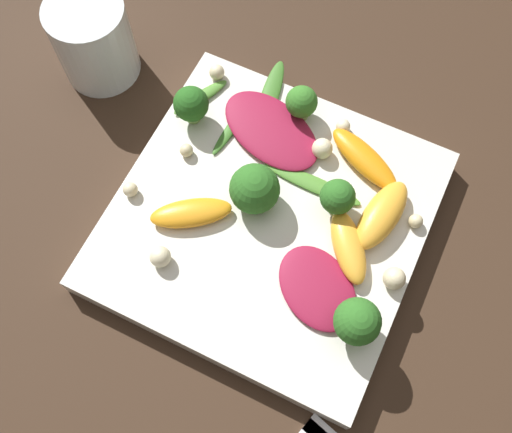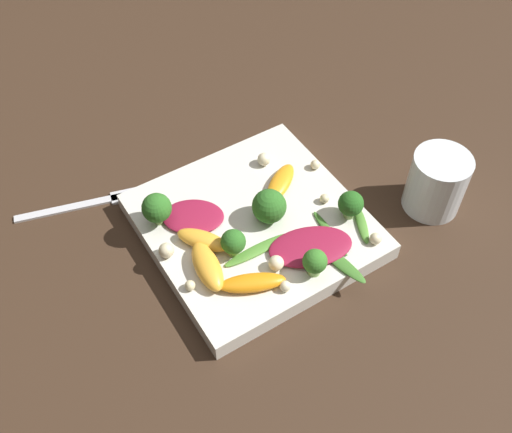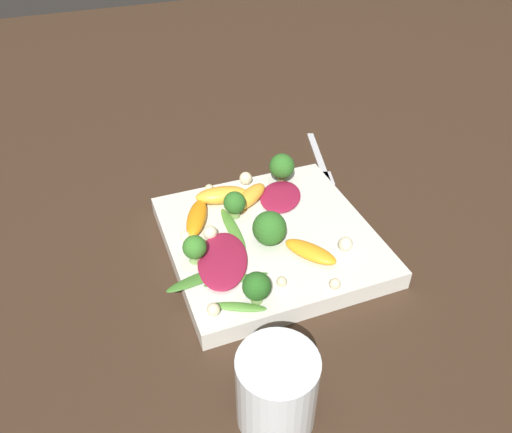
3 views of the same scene
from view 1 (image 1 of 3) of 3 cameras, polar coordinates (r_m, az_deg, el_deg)
The scene contains 26 objects.
ground_plane at distance 0.54m, azimuth 1.15°, elevation -0.95°, with size 2.40×2.40×0.00m, color #382619.
plate at distance 0.53m, azimuth 1.18°, elevation -0.44°, with size 0.26×0.26×0.03m.
drinking_glass at distance 0.62m, azimuth -15.20°, elevation 15.90°, with size 0.08×0.08×0.08m.
radicchio_leaf_0 at distance 0.55m, azimuth 1.44°, elevation 8.22°, with size 0.09×0.12×0.01m.
radicchio_leaf_1 at distance 0.50m, azimuth 5.86°, elevation -6.78°, with size 0.09×0.10×0.01m.
orange_segment_0 at distance 0.51m, azimuth 8.86°, elevation -2.68°, with size 0.07×0.06×0.02m.
orange_segment_1 at distance 0.52m, azimuth -6.20°, elevation 0.33°, with size 0.06×0.07×0.01m.
orange_segment_2 at distance 0.52m, azimuth 11.88°, elevation 0.14°, with size 0.08×0.04×0.02m.
orange_segment_3 at distance 0.54m, azimuth 10.28°, elevation 5.42°, with size 0.05×0.08×0.02m.
broccoli_floret_0 at distance 0.55m, azimuth -6.20°, elevation 10.54°, with size 0.03×0.03×0.04m.
broccoli_floret_1 at distance 0.50m, azimuth -0.13°, elevation 2.63°, with size 0.04×0.04×0.05m.
broccoli_floret_2 at distance 0.51m, azimuth 7.76°, elevation 1.81°, with size 0.03×0.03×0.04m.
broccoli_floret_3 at distance 0.47m, azimuth 9.62°, elevation -9.86°, with size 0.04×0.04×0.05m.
broccoli_floret_4 at distance 0.55m, azimuth 4.35°, elevation 10.74°, with size 0.03×0.03×0.04m.
arugula_sprig_0 at distance 0.56m, azimuth -1.99°, elevation 8.91°, with size 0.08×0.02×0.00m.
arugula_sprig_1 at distance 0.57m, azimuth 1.34°, elevation 11.41°, with size 0.08×0.03×0.01m.
arugula_sprig_2 at distance 0.53m, azimuth 5.38°, elevation 3.15°, with size 0.02×0.09×0.00m.
arugula_sprig_3 at distance 0.58m, azimuth -5.30°, elevation 11.25°, with size 0.06×0.04×0.01m.
macadamia_nut_0 at distance 0.53m, azimuth 14.97°, elevation -0.43°, with size 0.01×0.01×0.01m.
macadamia_nut_1 at distance 0.56m, azimuth 8.29°, elevation 8.49°, with size 0.01×0.01×0.01m.
macadamia_nut_2 at distance 0.53m, azimuth -11.88°, elevation 2.55°, with size 0.01×0.01×0.01m.
macadamia_nut_3 at distance 0.59m, azimuth -3.75°, elevation 13.54°, with size 0.01×0.01×0.01m.
macadamia_nut_4 at distance 0.50m, azimuth -9.11°, elevation -3.80°, with size 0.02×0.02×0.02m.
macadamia_nut_5 at distance 0.54m, azimuth -6.65°, elevation 6.28°, with size 0.01×0.01×0.01m.
macadamia_nut_6 at distance 0.54m, azimuth 6.33°, elevation 6.45°, with size 0.02×0.02×0.02m.
macadamia_nut_7 at distance 0.50m, azimuth 13.04°, elevation -5.76°, with size 0.02×0.02×0.02m.
Camera 1 is at (0.18, 0.08, 0.50)m, focal length 42.00 mm.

